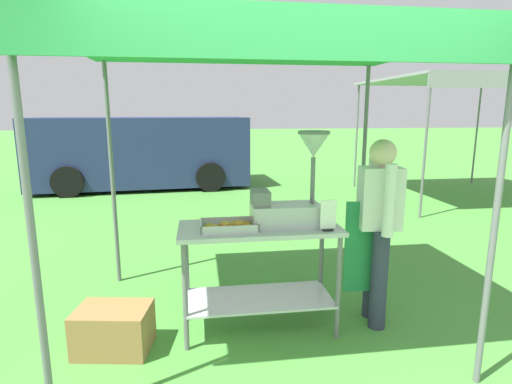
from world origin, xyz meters
TOP-DOWN VIEW (x-y plane):
  - ground_plane at (0.00, 6.00)m, footprint 70.00×70.00m
  - stall_canopy at (-0.17, 1.47)m, footprint 2.96×2.31m
  - donut_cart at (-0.17, 1.38)m, footprint 1.32×0.57m
  - donut_tray at (-0.42, 1.31)m, footprint 0.45×0.29m
  - donut_fryer at (0.09, 1.37)m, footprint 0.63×0.28m
  - menu_sign at (0.35, 1.18)m, footprint 0.13×0.05m
  - vendor at (0.84, 1.36)m, footprint 0.46×0.54m
  - supply_crate at (-1.33, 1.22)m, footprint 0.61×0.46m
  - van_navy at (-2.01, 8.37)m, footprint 5.10×2.38m
  - neighbour_tent at (4.76, 6.10)m, footprint 3.38×3.25m

SIDE VIEW (x-z plane):
  - ground_plane at x=0.00m, z-range 0.00..0.00m
  - supply_crate at x=-1.33m, z-range 0.00..0.35m
  - donut_cart at x=-0.17m, z-range 0.21..1.12m
  - van_navy at x=-2.01m, z-range 0.03..1.72m
  - vendor at x=0.84m, z-range 0.10..1.71m
  - donut_tray at x=-0.42m, z-range 0.90..0.97m
  - menu_sign at x=0.35m, z-range 0.89..1.14m
  - donut_fryer at x=0.09m, z-range 0.79..1.56m
  - stall_canopy at x=-0.17m, z-range 1.10..3.47m
  - neighbour_tent at x=4.76m, z-range 1.18..3.67m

